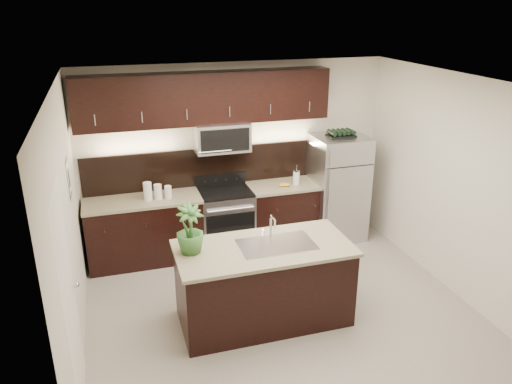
{
  "coord_description": "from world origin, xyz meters",
  "views": [
    {
      "loc": [
        -1.77,
        -4.83,
        3.48
      ],
      "look_at": [
        -0.13,
        0.55,
        1.32
      ],
      "focal_mm": 35.0,
      "sensor_mm": 36.0,
      "label": 1
    }
  ],
  "objects": [
    {
      "name": "plant",
      "position": [
        -1.04,
        -0.03,
        1.21
      ],
      "size": [
        0.39,
        0.39,
        0.54
      ],
      "primitive_type": "imported",
      "rotation": [
        0.0,
        0.0,
        0.37
      ],
      "color": "#2D5923",
      "rests_on": "island"
    },
    {
      "name": "room_walls",
      "position": [
        -0.11,
        -0.04,
        1.7
      ],
      "size": [
        4.52,
        4.02,
        2.71
      ],
      "color": "beige",
      "rests_on": "ground"
    },
    {
      "name": "bananas",
      "position": [
        0.58,
        1.61,
        0.96
      ],
      "size": [
        0.17,
        0.14,
        0.05
      ],
      "primitive_type": "ellipsoid",
      "rotation": [
        0.0,
        0.0,
        -0.14
      ],
      "color": "gold",
      "rests_on": "counter_run"
    },
    {
      "name": "canisters",
      "position": [
        -1.23,
        1.63,
        1.05
      ],
      "size": [
        0.38,
        0.12,
        0.25
      ],
      "rotation": [
        0.0,
        0.0,
        -0.07
      ],
      "color": "silver",
      "rests_on": "counter_run"
    },
    {
      "name": "french_press",
      "position": [
        0.82,
        1.64,
        1.05
      ],
      "size": [
        0.1,
        0.1,
        0.29
      ],
      "rotation": [
        0.0,
        0.0,
        0.36
      ],
      "color": "silver",
      "rests_on": "counter_run"
    },
    {
      "name": "sink_faucet",
      "position": [
        -0.1,
        -0.13,
        0.96
      ],
      "size": [
        0.84,
        0.5,
        0.28
      ],
      "color": "silver",
      "rests_on": "island"
    },
    {
      "name": "counter_run",
      "position": [
        -0.46,
        1.69,
        0.47
      ],
      "size": [
        3.51,
        0.65,
        0.94
      ],
      "color": "black",
      "rests_on": "ground"
    },
    {
      "name": "island",
      "position": [
        -0.25,
        -0.14,
        0.47
      ],
      "size": [
        1.96,
        0.96,
        0.94
      ],
      "color": "black",
      "rests_on": "ground"
    },
    {
      "name": "refrigerator",
      "position": [
        1.5,
        1.63,
        0.81
      ],
      "size": [
        0.78,
        0.7,
        1.61
      ],
      "primitive_type": "cube",
      "color": "#B2B2B7",
      "rests_on": "ground"
    },
    {
      "name": "ground",
      "position": [
        0.0,
        0.0,
        0.0
      ],
      "size": [
        4.5,
        4.5,
        0.0
      ],
      "primitive_type": "plane",
      "color": "gray",
      "rests_on": "ground"
    },
    {
      "name": "upper_fixtures",
      "position": [
        -0.43,
        1.84,
        2.14
      ],
      "size": [
        3.49,
        0.4,
        1.66
      ],
      "color": "black",
      "rests_on": "counter_run"
    },
    {
      "name": "wine_rack",
      "position": [
        1.5,
        1.63,
        1.66
      ],
      "size": [
        0.4,
        0.25,
        0.1
      ],
      "color": "black",
      "rests_on": "refrigerator"
    }
  ]
}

